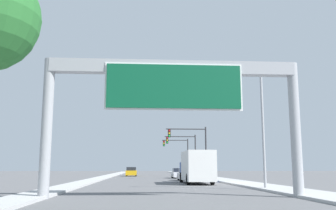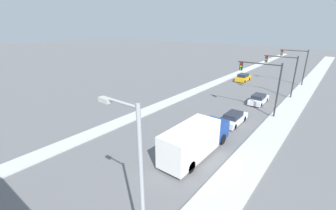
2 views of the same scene
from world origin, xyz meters
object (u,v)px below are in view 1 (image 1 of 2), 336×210
at_px(traffic_light_mid_block, 186,148).
at_px(traffic_light_far_intersection, 180,151).
at_px(truck_box_primary, 196,167).
at_px(traffic_light_near_intersection, 193,143).
at_px(car_near_center, 186,175).
at_px(sign_gantry, 174,92).
at_px(car_far_left, 131,172).
at_px(street_lamp_right, 259,119).
at_px(car_mid_right, 178,173).

height_order(traffic_light_mid_block, traffic_light_far_intersection, traffic_light_far_intersection).
distance_m(truck_box_primary, traffic_light_near_intersection, 14.02).
distance_m(car_near_center, traffic_light_far_intersection, 25.33).
height_order(sign_gantry, car_far_left, sign_gantry).
xyz_separation_m(sign_gantry, traffic_light_far_intersection, (5.25, 50.09, -0.88)).
distance_m(traffic_light_near_intersection, street_lamp_right, 23.53).
relative_size(sign_gantry, traffic_light_far_intersection, 1.99).
bearing_deg(traffic_light_mid_block, truck_box_primary, -94.16).
xyz_separation_m(car_mid_right, street_lamp_right, (3.07, -27.74, 4.24)).
xyz_separation_m(car_mid_right, traffic_light_far_intersection, (1.75, 15.73, 3.90)).
bearing_deg(traffic_light_near_intersection, street_lamp_right, -86.41).
relative_size(car_mid_right, traffic_light_near_intersection, 0.66).
bearing_deg(sign_gantry, street_lamp_right, 45.19).
distance_m(truck_box_primary, traffic_light_mid_block, 23.82).
height_order(traffic_light_mid_block, street_lamp_right, street_lamp_right).
bearing_deg(street_lamp_right, traffic_light_far_intersection, 91.74).
distance_m(sign_gantry, car_far_left, 47.08).
relative_size(traffic_light_near_intersection, traffic_light_mid_block, 1.03).
relative_size(truck_box_primary, traffic_light_mid_block, 1.30).
relative_size(car_far_left, street_lamp_right, 0.53).
height_order(car_near_center, car_mid_right, car_near_center).
bearing_deg(sign_gantry, car_mid_right, 84.18).
xyz_separation_m(car_far_left, street_lamp_right, (10.07, -40.10, 4.18)).
distance_m(car_far_left, truck_box_primary, 31.00).
xyz_separation_m(car_far_left, traffic_light_mid_block, (8.72, -6.62, 3.77)).
height_order(truck_box_primary, traffic_light_mid_block, traffic_light_mid_block).
bearing_deg(car_near_center, traffic_light_mid_block, 83.46).
relative_size(sign_gantry, car_far_left, 3.04).
height_order(sign_gantry, traffic_light_mid_block, sign_gantry).
relative_size(car_near_center, traffic_light_near_intersection, 0.68).
xyz_separation_m(car_far_left, traffic_light_far_intersection, (8.75, 3.38, 3.84)).
bearing_deg(car_mid_right, sign_gantry, -95.82).
bearing_deg(sign_gantry, traffic_light_far_intersection, 84.01).
distance_m(car_far_left, street_lamp_right, 41.56).
bearing_deg(car_far_left, traffic_light_near_intersection, -62.65).
xyz_separation_m(car_far_left, truck_box_primary, (7.00, -30.19, 0.81)).
bearing_deg(traffic_light_far_intersection, car_near_center, -94.01).
distance_m(truck_box_primary, street_lamp_right, 10.90).
bearing_deg(truck_box_primary, sign_gantry, -101.96).
bearing_deg(street_lamp_right, traffic_light_near_intersection, 93.59).
xyz_separation_m(sign_gantry, car_mid_right, (3.50, 34.36, -4.77)).
distance_m(traffic_light_mid_block, street_lamp_right, 33.51).
height_order(car_near_center, truck_box_primary, truck_box_primary).
relative_size(car_far_left, car_near_center, 0.95).
bearing_deg(car_near_center, truck_box_primary, -90.00).
xyz_separation_m(car_near_center, traffic_light_mid_block, (1.72, 14.97, 3.83)).
xyz_separation_m(car_near_center, car_mid_right, (0.00, 9.23, -0.00)).
bearing_deg(traffic_light_far_intersection, traffic_light_near_intersection, -90.44).
relative_size(traffic_light_near_intersection, traffic_light_far_intersection, 1.01).
bearing_deg(car_mid_right, car_near_center, -90.00).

